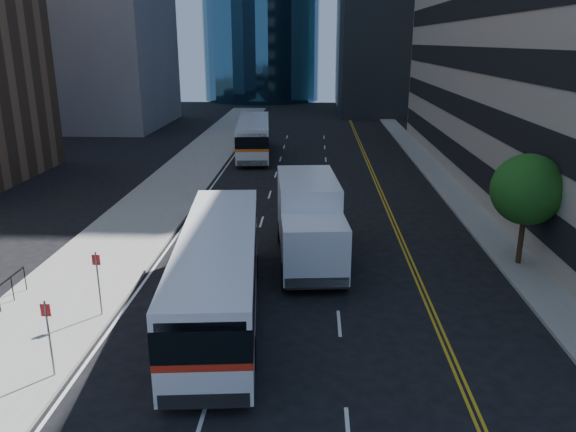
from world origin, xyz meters
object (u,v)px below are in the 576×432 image
(street_tree, at_px, (527,190))
(box_truck, at_px, (309,220))
(bus_front, at_px, (219,271))
(bus_rear, at_px, (254,136))

(street_tree, height_order, box_truck, street_tree)
(street_tree, distance_m, bus_front, 14.22)
(bus_front, bearing_deg, box_truck, 54.46)
(street_tree, height_order, bus_rear, street_tree)
(bus_rear, height_order, box_truck, box_truck)
(bus_front, relative_size, bus_rear, 1.01)
(bus_front, relative_size, box_truck, 1.57)
(street_tree, height_order, bus_front, street_tree)
(bus_rear, bearing_deg, bus_front, -91.07)
(bus_rear, relative_size, box_truck, 1.55)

